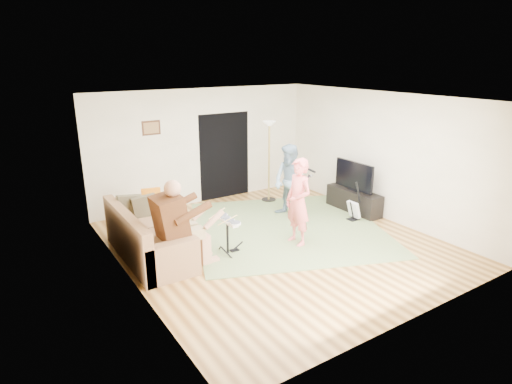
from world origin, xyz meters
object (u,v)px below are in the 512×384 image
Objects in this scene: torchiere_lamp at (269,147)px; tv_cabinet at (354,201)px; dining_chair at (153,219)px; drum_kit at (228,238)px; singer at (298,202)px; sofa at (144,242)px; guitarist at (290,182)px; guitar_spare at (354,209)px; television at (354,176)px.

torchiere_lamp is 1.39× the size of tv_cabinet.
dining_chair reaches higher than tv_cabinet.
singer is at bearing -14.11° from drum_kit.
sofa is at bearing -111.41° from singer.
sofa is at bearing -97.65° from guitarist.
sofa is at bearing 170.97° from guitar_spare.
drum_kit is at bearing -173.87° from television.
tv_cabinet is 0.60m from television.
guitar_spare is 0.61× the size of tv_cabinet.
television is at bearing 60.25° from guitarist.
torchiere_lamp is at bearing 155.79° from guitarist.
torchiere_lamp is at bearing 156.65° from singer.
sofa is 3.37m from guitarist.
guitarist reaches higher than sofa.
tv_cabinet is (1.47, -0.48, -0.56)m from guitarist.
torchiere_lamp is 3.30m from dining_chair.
dining_chair is at bearing 157.37° from guitar_spare.
tv_cabinet is (3.50, 0.37, -0.05)m from drum_kit.
guitarist is at bearing -1.78° from dining_chair.
singer is at bearing -29.41° from dining_chair.
torchiere_lamp is at bearing 124.29° from television.
guitarist reaches higher than dining_chair.
guitar_spare is 0.79× the size of television.
dining_chair is (-0.80, 1.57, 0.03)m from drum_kit.
guitar_spare is (3.09, -0.05, -0.05)m from drum_kit.
television is at bearing -3.25° from dining_chair.
singer is 1.81× the size of dining_chair.
tv_cabinet is at bearing 0.00° from television.
dining_chair is at bearing 61.55° from sofa.
guitar_spare is at bearing -131.13° from television.
guitarist reaches higher than guitar_spare.
drum_kit is 1.76m from dining_chair.
sofa is 1.38× the size of guitarist.
guitarist is 1.89× the size of guitar_spare.
television is at bearing 48.87° from guitar_spare.
television is (1.15, -1.68, -0.48)m from torchiere_lamp.
drum_kit is 0.64× the size of television.
dining_chair reaches higher than sofa.
sofa is 2.84m from singer.
television is (-0.05, -0.00, 0.60)m from tv_cabinet.
torchiere_lamp reaches higher than guitarist.
guitarist is 1.34m from torchiere_lamp.
torchiere_lamp is 2.13× the size of dining_chair.
singer reaches higher than guitarist.
sofa is at bearing 176.67° from tv_cabinet.
television is at bearing 6.13° from drum_kit.
sofa is 1.45m from drum_kit.
guitar_spare is at bearing -0.87° from drum_kit.
guitar_spare is at bearing -69.59° from torchiere_lamp.
torchiere_lamp reaches higher than dining_chair.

